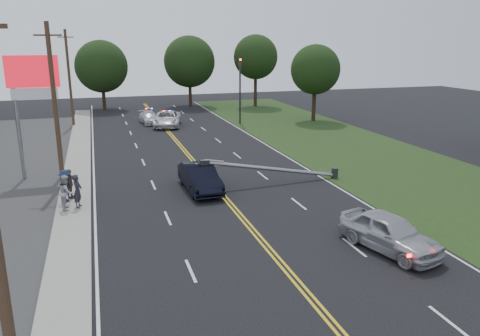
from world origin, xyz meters
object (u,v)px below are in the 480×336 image
object	(u,v)px
bystander_b	(66,192)
bystander_c	(66,186)
utility_pole_mid	(55,105)
bystander_a	(78,191)
pylon_sign	(34,87)
waiting_sedan	(390,233)
bystander_d	(69,184)
crashed_sedan	(200,178)
traffic_signal	(240,85)
utility_pole_far	(69,78)
emergency_b	(149,118)
fallen_streetlight	(280,169)
emergency_a	(167,119)

from	to	relation	value
bystander_b	bystander_c	world-z (taller)	bystander_b
utility_pole_mid	bystander_a	distance (m)	6.68
pylon_sign	waiting_sedan	world-z (taller)	pylon_sign
bystander_d	bystander_a	bearing A→B (deg)	-130.62
crashed_sedan	bystander_d	bearing A→B (deg)	174.10
waiting_sedan	bystander_b	distance (m)	16.59
traffic_signal	crashed_sedan	world-z (taller)	traffic_signal
utility_pole_far	waiting_sedan	size ratio (longest dim) A/B	2.06
traffic_signal	utility_pole_mid	bearing A→B (deg)	-134.20
utility_pole_mid	emergency_b	distance (m)	22.97
crashed_sedan	emergency_b	bearing A→B (deg)	88.12
utility_pole_mid	crashed_sedan	bearing A→B (deg)	-26.06
fallen_streetlight	bystander_b	bearing A→B (deg)	-174.24
waiting_sedan	utility_pole_far	bearing A→B (deg)	96.19
traffic_signal	crashed_sedan	xyz separation A→B (m)	(-9.38, -21.96, -3.38)
waiting_sedan	emergency_a	world-z (taller)	waiting_sedan
utility_pole_mid	fallen_streetlight	bearing A→B (deg)	-16.64
fallen_streetlight	emergency_a	bearing A→B (deg)	99.47
waiting_sedan	emergency_b	size ratio (longest dim) A/B	1.12
traffic_signal	fallen_streetlight	distance (m)	22.62
waiting_sedan	crashed_sedan	bearing A→B (deg)	104.64
utility_pole_mid	bystander_a	xyz separation A→B (m)	(1.09, -5.20, -4.04)
bystander_a	bystander_b	xyz separation A→B (m)	(-0.57, -0.10, 0.02)
traffic_signal	waiting_sedan	world-z (taller)	traffic_signal
utility_pole_far	emergency_b	xyz separation A→B (m)	(7.98, -0.93, -4.46)
utility_pole_far	bystander_b	size ratio (longest dim) A/B	5.30
utility_pole_far	bystander_c	size ratio (longest dim) A/B	5.42
crashed_sedan	bystander_b	bearing A→B (deg)	-172.28
pylon_sign	utility_pole_far	size ratio (longest dim) A/B	0.80
waiting_sedan	emergency_a	xyz separation A→B (m)	(-4.61, 33.43, -0.03)
utility_pole_far	bystander_b	xyz separation A→B (m)	(0.51, -27.30, -4.02)
utility_pole_far	bystander_a	distance (m)	27.52
crashed_sedan	emergency_b	world-z (taller)	crashed_sedan
pylon_sign	bystander_b	distance (m)	9.00
utility_pole_far	emergency_b	size ratio (longest dim) A/B	2.31
emergency_a	bystander_d	distance (m)	23.99
utility_pole_far	bystander_d	size ratio (longest dim) A/B	5.83
waiting_sedan	bystander_b	xyz separation A→B (m)	(-13.69, 9.37, 0.24)
bystander_a	bystander_b	distance (m)	0.58
utility_pole_mid	utility_pole_far	distance (m)	22.00
waiting_sedan	bystander_c	distance (m)	17.41
traffic_signal	utility_pole_mid	world-z (taller)	utility_pole_mid
fallen_streetlight	bystander_a	bearing A→B (deg)	-174.43
traffic_signal	emergency_a	size ratio (longest dim) A/B	1.23
crashed_sedan	fallen_streetlight	bearing A→B (deg)	-2.53
traffic_signal	bystander_a	xyz separation A→B (m)	(-16.41, -23.19, -3.16)
utility_pole_mid	bystander_d	xyz separation A→B (m)	(0.60, -3.48, -4.11)
crashed_sedan	waiting_sedan	xyz separation A→B (m)	(6.08, -10.70, 0.00)
fallen_streetlight	emergency_a	size ratio (longest dim) A/B	1.63
traffic_signal	emergency_b	xyz separation A→B (m)	(-9.52, 3.08, -3.58)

